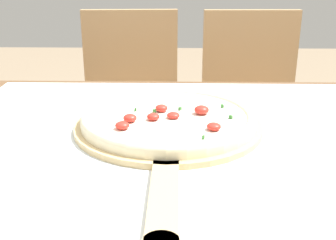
{
  "coord_description": "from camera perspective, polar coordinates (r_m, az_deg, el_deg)",
  "views": [
    {
      "loc": [
        -0.04,
        -0.75,
        1.08
      ],
      "look_at": [
        -0.05,
        0.07,
        0.77
      ],
      "focal_mm": 45.0,
      "sensor_mm": 36.0,
      "label": 1
    }
  ],
  "objects": [
    {
      "name": "chair_right",
      "position": [
        1.72,
        11.12,
        1.47
      ],
      "size": [
        0.41,
        0.41,
        0.91
      ],
      "rotation": [
        0.0,
        0.0,
        0.03
      ],
      "color": "tan",
      "rests_on": "ground_plane"
    },
    {
      "name": "dining_table",
      "position": [
        0.87,
        3.57,
        -10.43
      ],
      "size": [
        1.17,
        1.01,
        0.74
      ],
      "color": "brown",
      "rests_on": "ground_plane"
    },
    {
      "name": "towel_cloth",
      "position": [
        0.82,
        3.73,
        -3.92
      ],
      "size": [
        1.09,
        0.93,
        0.0
      ],
      "color": "silver",
      "rests_on": "dining_table"
    },
    {
      "name": "pizza",
      "position": [
        0.9,
        0.04,
        0.35
      ],
      "size": [
        0.37,
        0.37,
        0.04
      ],
      "color": "beige",
      "rests_on": "pizza_peel"
    },
    {
      "name": "chair_left",
      "position": [
        1.71,
        -4.97,
        1.61
      ],
      "size": [
        0.43,
        0.43,
        0.91
      ],
      "rotation": [
        0.0,
        0.0,
        0.07
      ],
      "color": "tan",
      "rests_on": "ground_plane"
    },
    {
      "name": "pizza_peel",
      "position": [
        0.89,
        0.01,
        -1.32
      ],
      "size": [
        0.4,
        0.64,
        0.01
      ],
      "color": "tan",
      "rests_on": "towel_cloth"
    }
  ]
}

